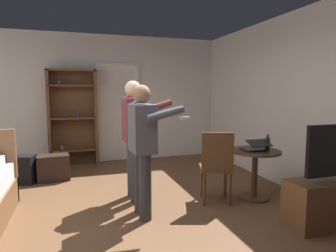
{
  "coord_description": "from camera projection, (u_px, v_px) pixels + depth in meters",
  "views": [
    {
      "loc": [
        -0.38,
        -3.37,
        1.53
      ],
      "look_at": [
        0.83,
        0.44,
        1.05
      ],
      "focal_mm": 31.62,
      "sensor_mm": 36.0,
      "label": 1
    }
  ],
  "objects": [
    {
      "name": "ground_plane",
      "position": [
        113.0,
        221.0,
        3.49
      ],
      "size": [
        6.91,
        6.91,
        0.0
      ],
      "primitive_type": "plane",
      "color": "brown"
    },
    {
      "name": "person_blue_shirt",
      "position": [
        143.0,
        142.0,
        3.55
      ],
      "size": [
        0.63,
        0.59,
        1.6
      ],
      "color": "#333338",
      "rests_on": "ground_plane"
    },
    {
      "name": "wall_right",
      "position": [
        313.0,
        103.0,
        4.18
      ],
      "size": [
        0.12,
        6.52,
        2.72
      ],
      "primitive_type": "cube",
      "color": "silver",
      "rests_on": "ground_plane"
    },
    {
      "name": "wooden_chair",
      "position": [
        216.0,
        164.0,
        4.0
      ],
      "size": [
        0.53,
        0.53,
        0.99
      ],
      "color": "brown",
      "rests_on": "ground_plane"
    },
    {
      "name": "side_table",
      "position": [
        255.0,
        166.0,
        4.19
      ],
      "size": [
        0.71,
        0.71,
        0.7
      ],
      "color": "#4C331E",
      "rests_on": "ground_plane"
    },
    {
      "name": "suitcase_small",
      "position": [
        53.0,
        168.0,
        5.08
      ],
      "size": [
        0.55,
        0.39,
        0.44
      ],
      "primitive_type": "cube",
      "rotation": [
        0.0,
        0.0,
        0.11
      ],
      "color": "black",
      "rests_on": "ground_plane"
    },
    {
      "name": "wall_back",
      "position": [
        93.0,
        99.0,
        6.36
      ],
      "size": [
        5.81,
        0.12,
        2.72
      ],
      "primitive_type": "cube",
      "color": "silver",
      "rests_on": "ground_plane"
    },
    {
      "name": "laptop",
      "position": [
        255.0,
        147.0,
        4.11
      ],
      "size": [
        0.33,
        0.33,
        0.16
      ],
      "color": "black",
      "rests_on": "side_table"
    },
    {
      "name": "doorway_frame",
      "position": [
        119.0,
        105.0,
        6.46
      ],
      "size": [
        0.93,
        0.08,
        2.13
      ],
      "color": "white",
      "rests_on": "ground_plane"
    },
    {
      "name": "person_striped_shirt",
      "position": [
        134.0,
        132.0,
        4.11
      ],
      "size": [
        0.67,
        0.57,
        1.67
      ],
      "color": "#333338",
      "rests_on": "ground_plane"
    },
    {
      "name": "bookshelf",
      "position": [
        73.0,
        114.0,
        6.06
      ],
      "size": [
        0.97,
        0.32,
        1.96
      ],
      "color": "brown",
      "rests_on": "ground_plane"
    },
    {
      "name": "suitcase_dark",
      "position": [
        19.0,
        170.0,
        4.9
      ],
      "size": [
        0.58,
        0.42,
        0.47
      ],
      "primitive_type": "cube",
      "rotation": [
        0.0,
        0.0,
        -0.28
      ],
      "color": "black",
      "rests_on": "ground_plane"
    },
    {
      "name": "bottle_on_table",
      "position": [
        268.0,
        144.0,
        4.12
      ],
      "size": [
        0.06,
        0.06,
        0.23
      ],
      "color": "#173614",
      "rests_on": "side_table"
    }
  ]
}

